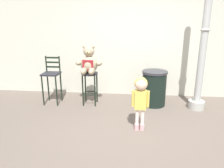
# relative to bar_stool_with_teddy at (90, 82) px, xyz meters

# --- Properties ---
(ground_plane) EXTENTS (24.00, 24.00, 0.00)m
(ground_plane) POSITION_rel_bar_stool_with_teddy_xyz_m (0.87, -1.35, -0.53)
(ground_plane) COLOR #63564D
(building_wall) EXTENTS (7.83, 0.30, 3.23)m
(building_wall) POSITION_rel_bar_stool_with_teddy_xyz_m (0.87, 0.92, 1.09)
(building_wall) COLOR beige
(building_wall) RESTS_ON ground_plane
(bar_stool_with_teddy) EXTENTS (0.37, 0.37, 0.75)m
(bar_stool_with_teddy) POSITION_rel_bar_stool_with_teddy_xyz_m (0.00, 0.00, 0.00)
(bar_stool_with_teddy) COLOR #23242A
(bar_stool_with_teddy) RESTS_ON ground_plane
(teddy_bear) EXTENTS (0.59, 0.53, 0.62)m
(teddy_bear) POSITION_rel_bar_stool_with_teddy_xyz_m (-0.00, -0.03, 0.45)
(teddy_bear) COLOR tan
(teddy_bear) RESTS_ON bar_stool_with_teddy
(child_walking) EXTENTS (0.30, 0.24, 0.96)m
(child_walking) POSITION_rel_bar_stool_with_teddy_xyz_m (1.10, -1.13, 0.17)
(child_walking) COLOR #D8A1A6
(child_walking) RESTS_ON ground_plane
(trash_bin) EXTENTS (0.56, 0.56, 0.79)m
(trash_bin) POSITION_rel_bar_stool_with_teddy_xyz_m (1.45, 0.09, -0.13)
(trash_bin) COLOR black
(trash_bin) RESTS_ON ground_plane
(lamppost) EXTENTS (0.34, 0.34, 2.92)m
(lamppost) POSITION_rel_bar_stool_with_teddy_xyz_m (2.37, -0.05, 0.64)
(lamppost) COLOR #A7A79F
(lamppost) RESTS_ON ground_plane
(bar_chair_empty) EXTENTS (0.37, 0.37, 1.08)m
(bar_chair_empty) POSITION_rel_bar_stool_with_teddy_xyz_m (-0.89, -0.00, 0.11)
(bar_chair_empty) COLOR #23242A
(bar_chair_empty) RESTS_ON ground_plane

